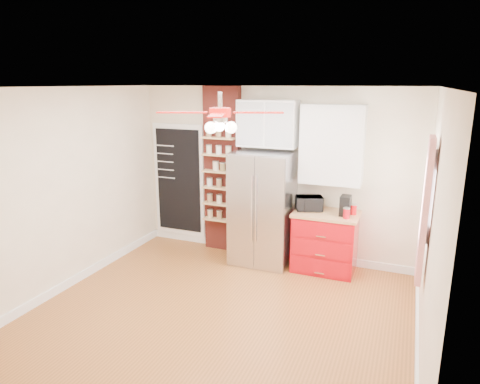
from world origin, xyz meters
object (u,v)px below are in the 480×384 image
at_px(fridge, 263,208).
at_px(toaster_oven, 309,203).
at_px(canister_left, 346,214).
at_px(pantry_jar_oats, 216,166).
at_px(coffee_maker, 345,205).
at_px(red_cabinet, 325,241).
at_px(ceiling_fan, 220,113).

height_order(fridge, toaster_oven, fridge).
bearing_deg(toaster_oven, canister_left, -41.59).
xyz_separation_m(canister_left, pantry_jar_oats, (-2.14, 0.29, 0.47)).
bearing_deg(coffee_maker, fridge, -176.97).
relative_size(red_cabinet, pantry_jar_oats, 6.81).
relative_size(ceiling_fan, toaster_oven, 3.65).
bearing_deg(coffee_maker, ceiling_fan, -124.18).
bearing_deg(fridge, toaster_oven, 6.74).
height_order(canister_left, pantry_jar_oats, pantry_jar_oats).
distance_m(coffee_maker, canister_left, 0.18).
height_order(red_cabinet, ceiling_fan, ceiling_fan).
bearing_deg(pantry_jar_oats, coffee_maker, -3.62).
bearing_deg(ceiling_fan, pantry_jar_oats, 116.93).
xyz_separation_m(red_cabinet, canister_left, (0.31, -0.17, 0.52)).
relative_size(coffee_maker, canister_left, 2.00).
bearing_deg(fridge, coffee_maker, 1.75).
xyz_separation_m(toaster_oven, canister_left, (0.58, -0.20, -0.03)).
bearing_deg(coffee_maker, toaster_oven, 176.50).
distance_m(ceiling_fan, coffee_maker, 2.47).
xyz_separation_m(ceiling_fan, pantry_jar_oats, (-0.91, 1.80, -0.98)).
bearing_deg(fridge, ceiling_fan, -88.24).
bearing_deg(pantry_jar_oats, fridge, -11.17).
distance_m(canister_left, pantry_jar_oats, 2.21).
bearing_deg(ceiling_fan, canister_left, 50.89).
bearing_deg(ceiling_fan, fridge, 91.76).
bearing_deg(pantry_jar_oats, red_cabinet, -3.77).
bearing_deg(toaster_oven, coffee_maker, -27.40).
distance_m(toaster_oven, pantry_jar_oats, 1.63).
xyz_separation_m(ceiling_fan, toaster_oven, (0.65, 1.71, -1.42)).
bearing_deg(fridge, pantry_jar_oats, 168.83).
height_order(ceiling_fan, toaster_oven, ceiling_fan).
bearing_deg(canister_left, coffee_maker, 105.28).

